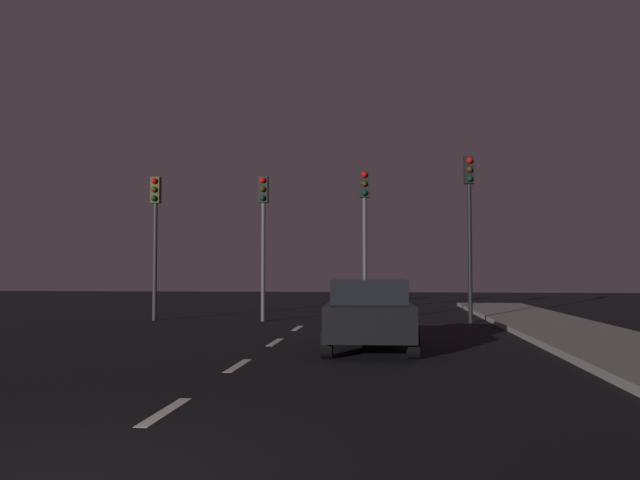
# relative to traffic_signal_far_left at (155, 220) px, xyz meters

# --- Properties ---
(ground_plane) EXTENTS (80.00, 80.00, 0.00)m
(ground_plane) POSITION_rel_traffic_signal_far_left_xyz_m (5.28, -9.42, -3.45)
(ground_plane) COLOR black
(lane_stripe_second) EXTENTS (0.16, 1.60, 0.01)m
(lane_stripe_second) POSITION_rel_traffic_signal_far_left_xyz_m (5.28, -13.82, -3.45)
(lane_stripe_second) COLOR silver
(lane_stripe_second) RESTS_ON ground_plane
(lane_stripe_third) EXTENTS (0.16, 1.60, 0.01)m
(lane_stripe_third) POSITION_rel_traffic_signal_far_left_xyz_m (5.28, -10.02, -3.45)
(lane_stripe_third) COLOR silver
(lane_stripe_third) RESTS_ON ground_plane
(lane_stripe_fourth) EXTENTS (0.16, 1.60, 0.01)m
(lane_stripe_fourth) POSITION_rel_traffic_signal_far_left_xyz_m (5.28, -6.22, -3.45)
(lane_stripe_fourth) COLOR silver
(lane_stripe_fourth) RESTS_ON ground_plane
(lane_stripe_fifth) EXTENTS (0.16, 1.60, 0.01)m
(lane_stripe_fifth) POSITION_rel_traffic_signal_far_left_xyz_m (5.28, -2.42, -3.45)
(lane_stripe_fifth) COLOR silver
(lane_stripe_fifth) RESTS_ON ground_plane
(traffic_signal_far_left) EXTENTS (0.32, 0.38, 4.93)m
(traffic_signal_far_left) POSITION_rel_traffic_signal_far_left_xyz_m (0.00, 0.00, 0.00)
(traffic_signal_far_left) COLOR #2D2D30
(traffic_signal_far_left) RESTS_ON ground_plane
(traffic_signal_center_left) EXTENTS (0.32, 0.38, 4.90)m
(traffic_signal_center_left) POSITION_rel_traffic_signal_far_left_xyz_m (3.77, -0.00, -0.02)
(traffic_signal_center_left) COLOR #4C4C51
(traffic_signal_center_left) RESTS_ON ground_plane
(traffic_signal_center_right) EXTENTS (0.32, 0.38, 5.03)m
(traffic_signal_center_right) POSITION_rel_traffic_signal_far_left_xyz_m (7.18, 0.00, 0.06)
(traffic_signal_center_right) COLOR #4C4C51
(traffic_signal_center_right) RESTS_ON ground_plane
(traffic_signal_far_right) EXTENTS (0.32, 0.38, 5.44)m
(traffic_signal_far_right) POSITION_rel_traffic_signal_far_left_xyz_m (10.61, 0.00, 0.33)
(traffic_signal_far_right) COLOR black
(traffic_signal_far_right) RESTS_ON ground_plane
(car_stopped_ahead) EXTENTS (2.00, 4.11, 1.50)m
(car_stopped_ahead) POSITION_rel_traffic_signal_far_left_xyz_m (7.54, -7.41, -2.68)
(car_stopped_ahead) COLOR black
(car_stopped_ahead) RESTS_ON ground_plane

